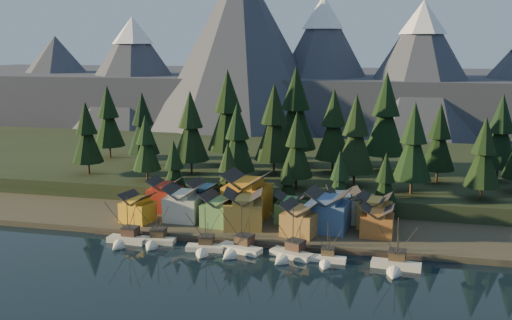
% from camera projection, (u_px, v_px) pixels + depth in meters
% --- Properties ---
extents(ground, '(500.00, 500.00, 0.00)m').
position_uv_depth(ground, '(231.00, 270.00, 120.86)').
color(ground, black).
rests_on(ground, ground).
extents(shore_strip, '(400.00, 50.00, 1.50)m').
position_uv_depth(shore_strip, '(270.00, 213.00, 158.85)').
color(shore_strip, '#3D382C').
rests_on(shore_strip, ground).
extents(hillside, '(420.00, 100.00, 6.00)m').
position_uv_depth(hillside, '(298.00, 168.00, 206.08)').
color(hillside, black).
rests_on(hillside, ground).
extents(dock, '(80.00, 4.00, 1.00)m').
position_uv_depth(dock, '(249.00, 242.00, 136.49)').
color(dock, '#4E4238').
rests_on(dock, ground).
extents(mountain_ridge, '(560.00, 190.00, 90.00)m').
position_uv_depth(mountain_ridge, '(327.00, 82.00, 320.26)').
color(mountain_ridge, '#454958').
rests_on(mountain_ridge, ground).
extents(boat_0, '(9.96, 10.76, 12.46)m').
position_uv_depth(boat_0, '(125.00, 234.00, 136.13)').
color(boat_0, beige).
rests_on(boat_0, ground).
extents(boat_1, '(9.38, 10.10, 11.84)m').
position_uv_depth(boat_1, '(155.00, 235.00, 135.57)').
color(boat_1, beige).
rests_on(boat_1, ground).
extents(boat_2, '(9.29, 9.93, 11.46)m').
position_uv_depth(boat_2, '(204.00, 242.00, 130.80)').
color(boat_2, beige).
rests_on(boat_2, ground).
extents(boat_3, '(11.00, 11.61, 12.89)m').
position_uv_depth(boat_3, '(238.00, 243.00, 130.04)').
color(boat_3, silver).
rests_on(boat_3, ground).
extents(boat_4, '(10.49, 11.15, 12.79)m').
position_uv_depth(boat_4, '(289.00, 248.00, 126.68)').
color(boat_4, beige).
rests_on(boat_4, ground).
extents(boat_5, '(8.55, 9.28, 9.89)m').
position_uv_depth(boat_5, '(327.00, 255.00, 124.40)').
color(boat_5, white).
rests_on(boat_5, ground).
extents(boat_6, '(11.00, 11.79, 12.31)m').
position_uv_depth(boat_6, '(396.00, 259.00, 120.39)').
color(boat_6, beige).
rests_on(boat_6, ground).
extents(house_front_0, '(8.89, 8.57, 7.56)m').
position_uv_depth(house_front_0, '(138.00, 207.00, 148.04)').
color(house_front_0, gold).
rests_on(house_front_0, shore_strip).
extents(house_front_1, '(8.95, 8.60, 9.21)m').
position_uv_depth(house_front_1, '(183.00, 202.00, 149.18)').
color(house_front_1, beige).
rests_on(house_front_1, shore_strip).
extents(house_front_2, '(9.41, 9.47, 8.32)m').
position_uv_depth(house_front_2, '(221.00, 208.00, 145.28)').
color(house_front_2, '#538749').
rests_on(house_front_2, shore_strip).
extents(house_front_3, '(10.89, 10.53, 9.60)m').
position_uv_depth(house_front_3, '(244.00, 208.00, 143.07)').
color(house_front_3, olive).
rests_on(house_front_3, shore_strip).
extents(house_front_4, '(9.44, 9.92, 8.02)m').
position_uv_depth(house_front_4, '(300.00, 218.00, 137.91)').
color(house_front_4, olive).
rests_on(house_front_4, shore_strip).
extents(house_front_5, '(11.02, 10.27, 10.31)m').
position_uv_depth(house_front_5, '(328.00, 209.00, 140.71)').
color(house_front_5, '#395787').
rests_on(house_front_5, shore_strip).
extents(house_front_6, '(7.98, 7.59, 7.61)m').
position_uv_depth(house_front_6, '(377.00, 220.00, 136.96)').
color(house_front_6, '#9F5D29').
rests_on(house_front_6, shore_strip).
extents(house_back_0, '(8.69, 8.36, 9.19)m').
position_uv_depth(house_back_0, '(165.00, 194.00, 157.47)').
color(house_back_0, maroon).
rests_on(house_back_0, shore_strip).
extents(house_back_1, '(9.00, 9.09, 9.01)m').
position_uv_depth(house_back_1, '(206.00, 196.00, 155.17)').
color(house_back_1, '#345C7B').
rests_on(house_back_1, shore_strip).
extents(house_back_2, '(12.52, 11.70, 12.11)m').
position_uv_depth(house_back_2, '(247.00, 193.00, 152.00)').
color(house_back_2, orange).
rests_on(house_back_2, shore_strip).
extents(house_back_3, '(7.73, 6.93, 7.65)m').
position_uv_depth(house_back_3, '(291.00, 207.00, 147.47)').
color(house_back_3, '#477F45').
rests_on(house_back_3, shore_strip).
extents(house_back_4, '(9.70, 9.45, 8.98)m').
position_uv_depth(house_back_4, '(343.00, 204.00, 147.99)').
color(house_back_4, silver).
rests_on(house_back_4, shore_strip).
extents(house_back_5, '(8.71, 8.79, 8.72)m').
position_uv_depth(house_back_5, '(375.00, 210.00, 143.24)').
color(house_back_5, '#B08D3E').
rests_on(house_back_5, shore_strip).
extents(tree_hill_0, '(10.03, 10.03, 23.35)m').
position_uv_depth(tree_hill_0, '(87.00, 135.00, 180.68)').
color(tree_hill_0, '#332319').
rests_on(tree_hill_0, hillside).
extents(tree_hill_1, '(10.83, 10.83, 25.24)m').
position_uv_depth(tree_hill_1, '(143.00, 126.00, 193.03)').
color(tree_hill_1, '#332319').
rests_on(tree_hill_1, hillside).
extents(tree_hill_2, '(8.73, 8.73, 20.34)m').
position_uv_depth(tree_hill_2, '(146.00, 145.00, 172.23)').
color(tree_hill_2, '#332319').
rests_on(tree_hill_2, hillside).
extents(tree_hill_3, '(11.50, 11.50, 26.79)m').
position_uv_depth(tree_hill_3, '(191.00, 129.00, 180.71)').
color(tree_hill_3, '#332319').
rests_on(tree_hill_3, hillside).
extents(tree_hill_4, '(14.10, 14.10, 32.84)m').
position_uv_depth(tree_hill_4, '(228.00, 113.00, 192.55)').
color(tree_hill_4, '#332319').
rests_on(tree_hill_4, hillside).
extents(tree_hill_5, '(10.48, 10.48, 24.42)m').
position_uv_depth(tree_hill_5, '(237.00, 140.00, 167.38)').
color(tree_hill_5, '#332319').
rests_on(tree_hill_5, hillside).
extents(tree_hill_6, '(12.53, 12.53, 29.18)m').
position_uv_depth(tree_hill_6, '(274.00, 125.00, 179.35)').
color(tree_hill_6, '#332319').
rests_on(tree_hill_6, hillside).
extents(tree_hill_7, '(9.66, 9.66, 22.51)m').
position_uv_depth(tree_hill_7, '(297.00, 147.00, 161.62)').
color(tree_hill_7, '#332319').
rests_on(tree_hill_7, hillside).
extents(tree_hill_8, '(11.72, 11.72, 27.30)m').
position_uv_depth(tree_hill_8, '(334.00, 127.00, 182.17)').
color(tree_hill_8, '#332319').
rests_on(tree_hill_8, hillside).
extents(tree_hill_9, '(11.68, 11.68, 27.21)m').
position_uv_depth(tree_hill_9, '(355.00, 136.00, 164.17)').
color(tree_hill_9, '#332319').
rests_on(tree_hill_9, hillside).
extents(tree_hill_10, '(13.89, 13.89, 32.37)m').
position_uv_depth(tree_hill_10, '(385.00, 117.00, 185.64)').
color(tree_hill_10, '#332319').
rests_on(tree_hill_10, hillside).
extents(tree_hill_11, '(11.09, 11.09, 25.83)m').
position_uv_depth(tree_hill_11, '(413.00, 144.00, 155.94)').
color(tree_hill_11, '#332319').
rests_on(tree_hill_11, hillside).
extents(tree_hill_12, '(10.30, 10.30, 24.00)m').
position_uv_depth(tree_hill_12, '(439.00, 139.00, 169.59)').
color(tree_hill_12, '#332319').
rests_on(tree_hill_12, hillside).
extents(tree_hill_13, '(9.67, 9.67, 22.54)m').
position_uv_depth(tree_hill_13, '(484.00, 155.00, 150.33)').
color(tree_hill_13, '#332319').
rests_on(tree_hill_13, hillside).
extents(tree_hill_14, '(11.45, 11.45, 26.68)m').
position_uv_depth(tree_hill_14, '(501.00, 134.00, 170.96)').
color(tree_hill_14, '#332319').
rests_on(tree_hill_14, hillside).
extents(tree_hill_15, '(14.58, 14.58, 33.97)m').
position_uv_depth(tree_hill_15, '(296.00, 111.00, 194.14)').
color(tree_hill_15, '#332319').
rests_on(tree_hill_15, hillside).
extents(tree_hill_16, '(11.41, 11.41, 26.58)m').
position_uv_depth(tree_hill_16, '(108.00, 118.00, 206.47)').
color(tree_hill_16, '#332319').
rests_on(tree_hill_16, hillside).
extents(tree_shore_0, '(8.07, 8.07, 18.81)m').
position_uv_depth(tree_shore_0, '(174.00, 169.00, 162.97)').
color(tree_shore_0, '#332319').
rests_on(tree_shore_0, shore_strip).
extents(tree_shore_1, '(8.09, 8.09, 18.85)m').
position_uv_depth(tree_shore_1, '(228.00, 172.00, 159.35)').
color(tree_shore_1, '#332319').
rests_on(tree_shore_1, shore_strip).
extents(tree_shore_2, '(6.14, 6.14, 14.30)m').
position_uv_depth(tree_shore_2, '(288.00, 184.00, 156.01)').
color(tree_shore_2, '#332319').
rests_on(tree_shore_2, shore_strip).
extents(tree_shore_3, '(7.64, 7.64, 17.80)m').
position_uv_depth(tree_shore_3, '(339.00, 180.00, 152.47)').
color(tree_shore_3, '#332319').
rests_on(tree_shore_3, shore_strip).
extents(tree_shore_4, '(7.68, 7.68, 17.89)m').
position_uv_depth(tree_shore_4, '(385.00, 182.00, 149.75)').
color(tree_shore_4, '#332319').
rests_on(tree_shore_4, shore_strip).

